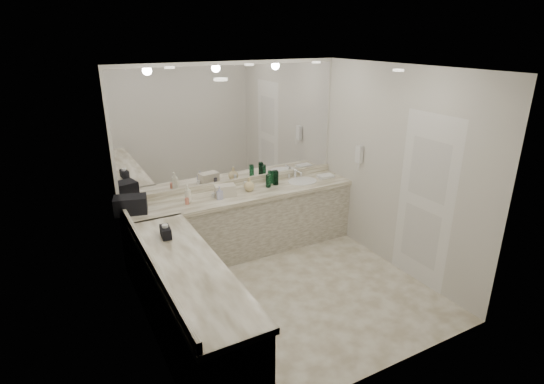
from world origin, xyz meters
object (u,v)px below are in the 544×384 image
cream_cosmetic_case (225,190)px  soap_bottle_a (188,194)px  black_toiletry_bag (131,204)px  hand_towel (326,176)px  sink (302,182)px  soap_bottle_b (219,193)px  soap_bottle_c (249,184)px  wall_phone (359,154)px

cream_cosmetic_case → soap_bottle_a: (-0.50, 0.02, 0.04)m
black_toiletry_bag → soap_bottle_a: bearing=0.2°
black_toiletry_bag → soap_bottle_a: soap_bottle_a is taller
cream_cosmetic_case → hand_towel: cream_cosmetic_case is taller
sink → hand_towel: (0.40, -0.01, 0.02)m
soap_bottle_b → soap_bottle_c: bearing=11.5°
wall_phone → cream_cosmetic_case: bearing=165.1°
cream_cosmetic_case → hand_towel: bearing=10.7°
sink → soap_bottle_b: (-1.33, -0.08, 0.09)m
black_toiletry_bag → hand_towel: bearing=-0.4°
cream_cosmetic_case → soap_bottle_b: size_ratio=1.55×
cream_cosmetic_case → soap_bottle_a: 0.50m
sink → soap_bottle_c: soap_bottle_c is taller
wall_phone → sink: bearing=140.4°
hand_towel → black_toiletry_bag: bearing=179.6°
soap_bottle_a → soap_bottle_b: 0.41m
soap_bottle_b → cream_cosmetic_case: bearing=32.6°
cream_cosmetic_case → soap_bottle_b: soap_bottle_b is taller
black_toiletry_bag → soap_bottle_c: size_ratio=1.97×
wall_phone → soap_bottle_b: (-1.94, 0.42, -0.36)m
soap_bottle_c → wall_phone: bearing=-19.5°
black_toiletry_bag → hand_towel: black_toiletry_bag is taller
soap_bottle_b → hand_towel: bearing=2.1°
soap_bottle_a → sink: bearing=-0.3°
hand_towel → wall_phone: bearing=-67.4°
cream_cosmetic_case → soap_bottle_c: bearing=15.4°
hand_towel → soap_bottle_c: soap_bottle_c is taller
sink → cream_cosmetic_case: bearing=-179.5°
soap_bottle_a → soap_bottle_c: size_ratio=1.22×
sink → soap_bottle_c: bearing=178.8°
hand_towel → sink: bearing=177.9°
black_toiletry_bag → soap_bottle_b: black_toiletry_bag is taller
sink → cream_cosmetic_case: size_ratio=1.64×
cream_cosmetic_case → wall_phone: bearing=-4.1°
hand_towel → soap_bottle_a: soap_bottle_a is taller
wall_phone → soap_bottle_b: 2.01m
wall_phone → black_toiletry_bag: 3.10m
black_toiletry_bag → cream_cosmetic_case: bearing=-0.8°
soap_bottle_a → hand_towel: bearing=-0.6°
soap_bottle_a → soap_bottle_c: 0.87m
black_toiletry_bag → soap_bottle_c: bearing=0.5°
wall_phone → soap_bottle_a: bearing=167.7°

